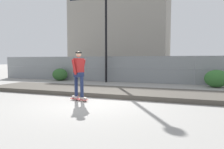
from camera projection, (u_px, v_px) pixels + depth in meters
ground_plane at (91, 103)px, 7.52m from camera, size 120.00×120.00×0.00m
gravel_berm at (112, 91)px, 9.67m from camera, size 13.05×2.57×0.19m
skateboard at (79, 99)px, 7.96m from camera, size 0.82×0.42×0.07m
skater at (79, 72)px, 7.88m from camera, size 0.72×0.62×1.84m
chain_fence at (136, 69)px, 14.33m from camera, size 23.28×0.06×1.85m
street_lamp at (106, 15)px, 14.30m from camera, size 0.44×0.44×7.69m
parked_car_near at (102, 68)px, 19.01m from camera, size 4.48×2.12×1.66m
parked_car_mid at (167, 69)px, 17.19m from camera, size 4.49×2.12×1.66m
library_building at (123, 13)px, 47.33m from camera, size 20.80×14.39×24.92m
shrub_left at (60, 75)px, 15.77m from camera, size 1.21×0.99×0.93m
shrub_center at (217, 79)px, 11.80m from camera, size 1.32×1.08×1.02m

